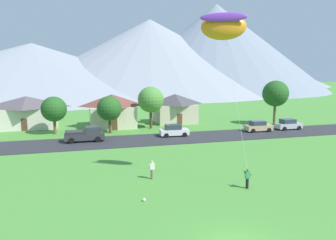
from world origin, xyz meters
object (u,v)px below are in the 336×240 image
(house_right_center, at_px, (112,110))
(tree_right_of_center, at_px, (276,94))
(tree_center, at_px, (109,109))
(tree_left_of_center, at_px, (54,109))
(pickup_truck_charcoal_west_side, at_px, (86,134))
(parked_car_white_east_end, at_px, (174,131))
(house_left_center, at_px, (27,111))
(parked_car_tan_mid_east, at_px, (258,126))
(house_leftmost, at_px, (175,108))
(watcher_person, at_px, (152,169))
(tree_near_left, at_px, (151,100))
(soccer_ball, at_px, (144,200))
(kite_flyer_with_kite, at_px, (224,27))
(parked_car_silver_mid_west, at_px, (288,124))

(house_right_center, relative_size, tree_right_of_center, 1.03)
(tree_center, bearing_deg, tree_left_of_center, 169.81)
(tree_center, distance_m, pickup_truck_charcoal_west_side, 6.91)
(pickup_truck_charcoal_west_side, bearing_deg, house_right_center, 67.44)
(parked_car_white_east_end, bearing_deg, tree_center, 150.69)
(house_left_center, height_order, parked_car_tan_mid_east, house_left_center)
(tree_left_of_center, relative_size, tree_right_of_center, 0.73)
(house_right_center, height_order, parked_car_white_east_end, house_right_center)
(house_leftmost, bearing_deg, watcher_person, -109.94)
(tree_center, bearing_deg, house_left_center, 147.25)
(house_leftmost, distance_m, watcher_person, 31.15)
(tree_near_left, distance_m, tree_left_of_center, 15.07)
(watcher_person, xyz_separation_m, soccer_ball, (-1.59, -4.65, -0.76))
(kite_flyer_with_kite, bearing_deg, tree_right_of_center, 48.72)
(kite_flyer_with_kite, bearing_deg, parked_car_silver_mid_west, 43.21)
(house_leftmost, height_order, tree_left_of_center, tree_left_of_center)
(tree_left_of_center, relative_size, tree_center, 1.00)
(tree_center, relative_size, tree_right_of_center, 0.73)
(tree_near_left, height_order, tree_center, tree_near_left)
(house_leftmost, distance_m, parked_car_white_east_end, 12.80)
(house_left_center, bearing_deg, pickup_truck_charcoal_west_side, -55.41)
(parked_car_silver_mid_west, bearing_deg, tree_right_of_center, 84.48)
(parked_car_tan_mid_east, distance_m, watcher_person, 26.83)
(tree_center, xyz_separation_m, tree_right_of_center, (28.63, 0.02, 1.71))
(tree_center, relative_size, watcher_person, 3.41)
(house_right_center, relative_size, pickup_truck_charcoal_west_side, 1.54)
(house_leftmost, bearing_deg, house_right_center, -173.33)
(watcher_person, bearing_deg, pickup_truck_charcoal_west_side, 108.11)
(house_left_center, height_order, kite_flyer_with_kite, kite_flyer_with_kite)
(house_leftmost, bearing_deg, kite_flyer_with_kite, -99.01)
(house_leftmost, xyz_separation_m, kite_flyer_with_kite, (-4.95, -31.23, 10.33))
(parked_car_silver_mid_west, xyz_separation_m, watcher_person, (-26.33, -17.42, 0.01))
(tree_center, distance_m, watcher_person, 22.31)
(parked_car_white_east_end, bearing_deg, house_right_center, 126.15)
(house_left_center, distance_m, pickup_truck_charcoal_west_side, 16.53)
(tree_near_left, relative_size, parked_car_silver_mid_west, 1.64)
(house_right_center, distance_m, soccer_ball, 32.65)
(pickup_truck_charcoal_west_side, relative_size, kite_flyer_with_kite, 0.36)
(house_right_center, height_order, kite_flyer_with_kite, kite_flyer_with_kite)
(tree_near_left, relative_size, pickup_truck_charcoal_west_side, 1.33)
(house_right_center, xyz_separation_m, tree_left_of_center, (-9.02, -4.38, 0.93))
(house_right_center, relative_size, tree_center, 1.41)
(house_left_center, height_order, tree_left_of_center, tree_left_of_center)
(parked_car_white_east_end, height_order, pickup_truck_charcoal_west_side, pickup_truck_charcoal_west_side)
(house_right_center, bearing_deg, tree_center, -98.95)
(house_left_center, xyz_separation_m, watcher_person, (14.85, -30.40, -1.86))
(pickup_truck_charcoal_west_side, bearing_deg, house_left_center, 124.59)
(tree_near_left, bearing_deg, house_leftmost, 41.16)
(parked_car_white_east_end, xyz_separation_m, soccer_ball, (-8.52, -21.76, -0.75))
(tree_left_of_center, distance_m, soccer_ball, 29.59)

